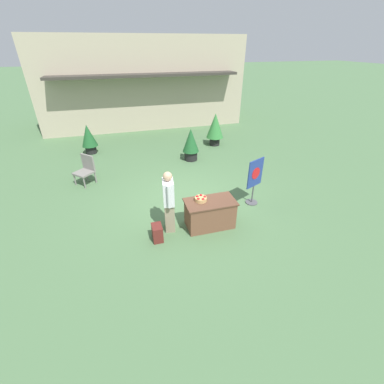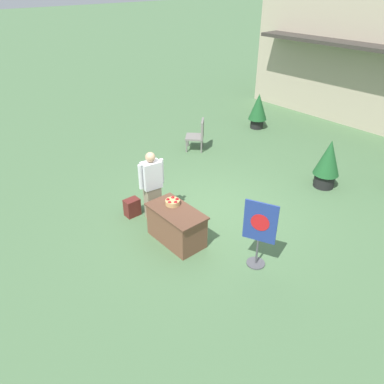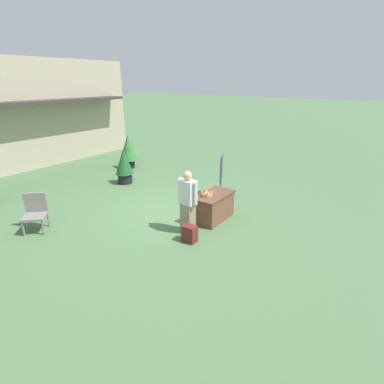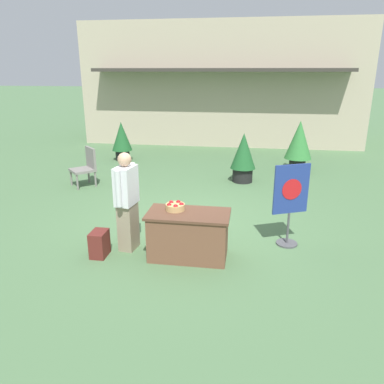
{
  "view_description": "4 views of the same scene",
  "coord_description": "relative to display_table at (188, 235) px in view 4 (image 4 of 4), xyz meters",
  "views": [
    {
      "loc": [
        -1.71,
        -6.4,
        4.2
      ],
      "look_at": [
        -0.11,
        -0.81,
        0.81
      ],
      "focal_mm": 24.0,
      "sensor_mm": 36.0,
      "label": 1
    },
    {
      "loc": [
        5.26,
        -5.16,
        4.94
      ],
      "look_at": [
        0.17,
        -0.8,
        0.97
      ],
      "focal_mm": 35.0,
      "sensor_mm": 36.0,
      "label": 2
    },
    {
      "loc": [
        -6.39,
        -5.27,
        3.73
      ],
      "look_at": [
        0.07,
        -0.66,
        0.73
      ],
      "focal_mm": 28.0,
      "sensor_mm": 36.0,
      "label": 3
    },
    {
      "loc": [
        1.13,
        -6.61,
        2.86
      ],
      "look_at": [
        0.2,
        -0.7,
        0.9
      ],
      "focal_mm": 35.0,
      "sensor_mm": 36.0,
      "label": 4
    }
  ],
  "objects": [
    {
      "name": "ground_plane",
      "position": [
        -0.24,
        1.29,
        -0.38
      ],
      "size": [
        120.0,
        120.0,
        0.0
      ],
      "primitive_type": "plane",
      "color": "#4C7047"
    },
    {
      "name": "storefront_building",
      "position": [
        -0.33,
        10.95,
        1.92
      ],
      "size": [
        10.8,
        4.78,
        4.6
      ],
      "color": "#B7A88E",
      "rests_on": "ground_plane"
    },
    {
      "name": "display_table",
      "position": [
        0.0,
        0.0,
        0.0
      ],
      "size": [
        1.29,
        0.69,
        0.75
      ],
      "color": "brown",
      "rests_on": "ground_plane"
    },
    {
      "name": "apple_basket",
      "position": [
        -0.23,
        0.09,
        0.43
      ],
      "size": [
        0.3,
        0.3,
        0.13
      ],
      "color": "tan",
      "rests_on": "display_table"
    },
    {
      "name": "person_visitor",
      "position": [
        -1.03,
        0.14,
        0.45
      ],
      "size": [
        0.31,
        0.61,
        1.64
      ],
      "rotation": [
        0.0,
        0.0,
        -0.14
      ],
      "color": "gray",
      "rests_on": "ground_plane"
    },
    {
      "name": "backpack",
      "position": [
        -1.41,
        -0.19,
        -0.17
      ],
      "size": [
        0.24,
        0.34,
        0.42
      ],
      "color": "maroon",
      "rests_on": "ground_plane"
    },
    {
      "name": "poster_board",
      "position": [
        1.6,
        0.7,
        0.41
      ],
      "size": [
        0.58,
        0.36,
        1.41
      ],
      "rotation": [
        0.0,
        0.0,
        -1.15
      ],
      "color": "#4C4C51",
      "rests_on": "ground_plane"
    },
    {
      "name": "patio_chair",
      "position": [
        -3.23,
        3.44,
        0.15
      ],
      "size": [
        0.78,
        0.78,
        0.98
      ],
      "rotation": [
        0.0,
        0.0,
        3.91
      ],
      "color": "gray",
      "rests_on": "ground_plane"
    },
    {
      "name": "potted_plant_far_left",
      "position": [
        2.3,
        5.82,
        0.47
      ],
      "size": [
        0.78,
        0.78,
        1.48
      ],
      "color": "black",
      "rests_on": "ground_plane"
    },
    {
      "name": "potted_plant_near_left",
      "position": [
        -3.27,
        6.33,
        0.32
      ],
      "size": [
        0.65,
        0.65,
        1.26
      ],
      "color": "black",
      "rests_on": "ground_plane"
    },
    {
      "name": "potted_plant_near_right",
      "position": [
        0.73,
        4.4,
        0.33
      ],
      "size": [
        0.66,
        0.66,
        1.3
      ],
      "color": "black",
      "rests_on": "ground_plane"
    }
  ]
}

